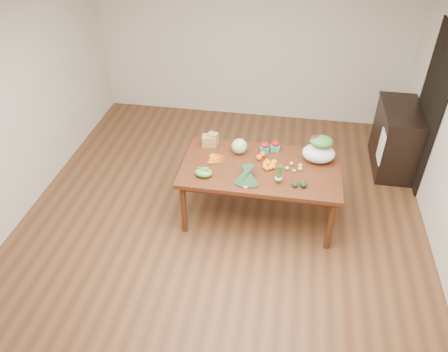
% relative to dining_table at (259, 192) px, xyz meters
% --- Properties ---
extents(floor, '(6.00, 6.00, 0.00)m').
position_rel_dining_table_xyz_m(floor, '(-0.44, -0.39, -0.38)').
color(floor, brown).
rests_on(floor, ground).
extents(ceiling, '(5.00, 6.00, 0.02)m').
position_rel_dining_table_xyz_m(ceiling, '(-0.44, -0.39, 2.33)').
color(ceiling, white).
rests_on(ceiling, room_walls).
extents(room_walls, '(5.02, 6.02, 2.70)m').
position_rel_dining_table_xyz_m(room_walls, '(-0.44, -0.39, 0.97)').
color(room_walls, beige).
rests_on(room_walls, floor).
extents(dining_table, '(1.86, 1.03, 0.75)m').
position_rel_dining_table_xyz_m(dining_table, '(0.00, 0.00, 0.00)').
color(dining_table, '#4D2212').
rests_on(dining_table, floor).
extents(doorway_dark, '(0.02, 1.00, 2.10)m').
position_rel_dining_table_xyz_m(doorway_dark, '(2.04, 1.21, 0.68)').
color(doorway_dark, black).
rests_on(doorway_dark, floor).
extents(cabinet, '(0.52, 1.02, 0.94)m').
position_rel_dining_table_xyz_m(cabinet, '(1.78, 1.39, 0.10)').
color(cabinet, black).
rests_on(cabinet, floor).
extents(dish_towel, '(0.02, 0.28, 0.45)m').
position_rel_dining_table_xyz_m(dish_towel, '(1.52, 1.01, 0.18)').
color(dish_towel, white).
rests_on(dish_towel, cabinet).
extents(paper_bag, '(0.24, 0.20, 0.17)m').
position_rel_dining_table_xyz_m(paper_bag, '(-0.69, 0.36, 0.46)').
color(paper_bag, '#A28048').
rests_on(paper_bag, dining_table).
extents(cabbage, '(0.19, 0.19, 0.19)m').
position_rel_dining_table_xyz_m(cabbage, '(-0.29, 0.25, 0.47)').
color(cabbage, '#A3C672').
rests_on(cabbage, dining_table).
extents(strawberry_basket_a, '(0.11, 0.11, 0.10)m').
position_rel_dining_table_xyz_m(strawberry_basket_a, '(0.01, 0.34, 0.42)').
color(strawberry_basket_a, red).
rests_on(strawberry_basket_a, dining_table).
extents(strawberry_basket_b, '(0.11, 0.11, 0.10)m').
position_rel_dining_table_xyz_m(strawberry_basket_b, '(0.14, 0.39, 0.42)').
color(strawberry_basket_b, '#B10B0C').
rests_on(strawberry_basket_b, dining_table).
extents(orange_a, '(0.07, 0.07, 0.07)m').
position_rel_dining_table_xyz_m(orange_a, '(-0.04, 0.14, 0.41)').
color(orange_a, orange).
rests_on(orange_a, dining_table).
extents(orange_b, '(0.07, 0.07, 0.07)m').
position_rel_dining_table_xyz_m(orange_b, '(-0.00, 0.21, 0.41)').
color(orange_b, orange).
rests_on(orange_b, dining_table).
extents(orange_c, '(0.08, 0.08, 0.08)m').
position_rel_dining_table_xyz_m(orange_c, '(0.15, 0.06, 0.41)').
color(orange_c, orange).
rests_on(orange_c, dining_table).
extents(mandarin_cluster, '(0.18, 0.18, 0.09)m').
position_rel_dining_table_xyz_m(mandarin_cluster, '(0.08, 0.00, 0.42)').
color(mandarin_cluster, orange).
rests_on(mandarin_cluster, dining_table).
extents(carrots, '(0.22, 0.22, 0.03)m').
position_rel_dining_table_xyz_m(carrots, '(-0.52, 0.05, 0.39)').
color(carrots, orange).
rests_on(carrots, dining_table).
extents(snap_pea_bag, '(0.20, 0.15, 0.09)m').
position_rel_dining_table_xyz_m(snap_pea_bag, '(-0.63, -0.28, 0.42)').
color(snap_pea_bag, '#5BA337').
rests_on(snap_pea_bag, dining_table).
extents(kale_bunch, '(0.32, 0.40, 0.16)m').
position_rel_dining_table_xyz_m(kale_bunch, '(-0.13, -0.33, 0.45)').
color(kale_bunch, black).
rests_on(kale_bunch, dining_table).
extents(asparagus_bundle, '(0.08, 0.12, 0.26)m').
position_rel_dining_table_xyz_m(asparagus_bundle, '(0.22, -0.27, 0.50)').
color(asparagus_bundle, '#50813B').
rests_on(asparagus_bundle, dining_table).
extents(potato_a, '(0.05, 0.05, 0.04)m').
position_rel_dining_table_xyz_m(potato_a, '(0.30, -0.01, 0.40)').
color(potato_a, '#C7BB73').
rests_on(potato_a, dining_table).
extents(potato_b, '(0.04, 0.04, 0.04)m').
position_rel_dining_table_xyz_m(potato_b, '(0.39, -0.04, 0.39)').
color(potato_b, tan).
rests_on(potato_b, dining_table).
extents(potato_c, '(0.05, 0.05, 0.05)m').
position_rel_dining_table_xyz_m(potato_c, '(0.45, 0.07, 0.40)').
color(potato_c, tan).
rests_on(potato_c, dining_table).
extents(potato_d, '(0.05, 0.04, 0.04)m').
position_rel_dining_table_xyz_m(potato_d, '(0.35, 0.10, 0.40)').
color(potato_d, tan).
rests_on(potato_d, dining_table).
extents(potato_e, '(0.05, 0.05, 0.05)m').
position_rel_dining_table_xyz_m(potato_e, '(0.46, 0.01, 0.40)').
color(potato_e, tan).
rests_on(potato_e, dining_table).
extents(avocado_a, '(0.09, 0.11, 0.06)m').
position_rel_dining_table_xyz_m(avocado_a, '(0.40, -0.31, 0.41)').
color(avocado_a, black).
rests_on(avocado_a, dining_table).
extents(avocado_b, '(0.10, 0.13, 0.07)m').
position_rel_dining_table_xyz_m(avocado_b, '(0.49, -0.29, 0.41)').
color(avocado_b, black).
rests_on(avocado_b, dining_table).
extents(salad_bag, '(0.39, 0.29, 0.30)m').
position_rel_dining_table_xyz_m(salad_bag, '(0.66, 0.23, 0.53)').
color(salad_bag, silver).
rests_on(salad_bag, dining_table).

